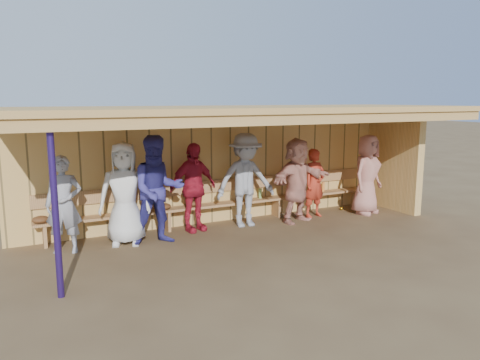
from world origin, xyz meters
name	(u,v)px	position (x,y,z in m)	size (l,w,h in m)	color
ground	(248,235)	(0.00, 0.00, 0.00)	(90.00, 90.00, 0.00)	brown
player_a	(64,205)	(-3.29, 0.56, 0.85)	(0.62, 0.41, 1.70)	gray
player_b	(125,194)	(-2.24, 0.57, 0.94)	(0.92, 0.60, 1.88)	silver
player_c	(158,190)	(-1.69, 0.32, 1.00)	(0.97, 0.76, 2.00)	navy
player_d	(193,187)	(-0.82, 0.81, 0.89)	(1.05, 0.44, 1.79)	#B61D31
player_e	(245,180)	(0.29, 0.67, 0.98)	(1.26, 0.72, 1.95)	#92949A
player_f	(297,180)	(1.43, 0.46, 0.91)	(1.70, 0.54, 1.83)	tan
player_g	(315,183)	(2.04, 0.65, 0.77)	(0.56, 0.37, 1.54)	#B4301C
player_h	(367,175)	(3.29, 0.36, 0.92)	(0.90, 0.58, 1.84)	tan
dugout_structure	(249,145)	(0.39, 0.69, 1.69)	(8.80, 3.20, 2.50)	tan
bench	(224,199)	(0.00, 1.12, 0.53)	(7.60, 0.34, 0.93)	#B17F4B
dugout_equipment	(185,206)	(-0.94, 0.99, 0.49)	(7.48, 0.62, 0.80)	orange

